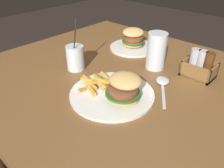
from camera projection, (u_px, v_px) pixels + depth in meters
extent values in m
cube|color=brown|center=(129.00, 81.00, 0.86)|extent=(1.21, 1.01, 0.03)
cylinder|color=brown|center=(107.00, 74.00, 1.63)|extent=(0.09, 0.09, 0.67)
cylinder|color=white|center=(112.00, 94.00, 0.74)|extent=(0.29, 0.29, 0.01)
ellipsoid|color=tan|center=(123.00, 97.00, 0.70)|extent=(0.12, 0.11, 0.02)
cylinder|color=#2D6628|center=(123.00, 93.00, 0.69)|extent=(0.13, 0.13, 0.01)
cylinder|color=red|center=(123.00, 91.00, 0.69)|extent=(0.11, 0.11, 0.01)
cylinder|color=brown|center=(123.00, 88.00, 0.68)|extent=(0.12, 0.12, 0.01)
ellipsoid|color=tan|center=(125.00, 80.00, 0.68)|extent=(0.12, 0.11, 0.04)
cube|color=gold|center=(99.00, 78.00, 0.81)|extent=(0.07, 0.02, 0.01)
cube|color=gold|center=(91.00, 81.00, 0.77)|extent=(0.08, 0.04, 0.02)
cube|color=gold|center=(101.00, 81.00, 0.76)|extent=(0.03, 0.08, 0.02)
cube|color=gold|center=(107.00, 78.00, 0.81)|extent=(0.07, 0.02, 0.02)
cube|color=gold|center=(103.00, 80.00, 0.76)|extent=(0.07, 0.02, 0.01)
cube|color=gold|center=(108.00, 81.00, 0.77)|extent=(0.04, 0.08, 0.02)
cube|color=gold|center=(108.00, 89.00, 0.75)|extent=(0.06, 0.05, 0.01)
cube|color=gold|center=(97.00, 77.00, 0.79)|extent=(0.07, 0.05, 0.03)
cube|color=gold|center=(113.00, 85.00, 0.77)|extent=(0.02, 0.09, 0.02)
cube|color=gold|center=(112.00, 80.00, 0.80)|extent=(0.06, 0.02, 0.02)
cube|color=gold|center=(89.00, 82.00, 0.77)|extent=(0.08, 0.02, 0.02)
cube|color=gold|center=(95.00, 80.00, 0.78)|extent=(0.07, 0.04, 0.02)
cube|color=gold|center=(109.00, 80.00, 0.79)|extent=(0.03, 0.07, 0.02)
cube|color=gold|center=(90.00, 88.00, 0.75)|extent=(0.08, 0.04, 0.01)
cube|color=gold|center=(85.00, 89.00, 0.75)|extent=(0.01, 0.06, 0.02)
cube|color=gold|center=(101.00, 83.00, 0.77)|extent=(0.08, 0.04, 0.02)
cylinder|color=silver|center=(156.00, 51.00, 0.88)|extent=(0.08, 0.08, 0.15)
cylinder|color=#C67F23|center=(156.00, 54.00, 0.89)|extent=(0.07, 0.07, 0.12)
cylinder|color=silver|center=(75.00, 58.00, 0.88)|extent=(0.07, 0.07, 0.10)
cylinder|color=#EFA819|center=(76.00, 60.00, 0.89)|extent=(0.06, 0.06, 0.08)
cylinder|color=black|center=(74.00, 46.00, 0.84)|extent=(0.02, 0.03, 0.22)
ellipsoid|color=silver|center=(163.00, 80.00, 0.81)|extent=(0.07, 0.08, 0.02)
cube|color=silver|center=(163.00, 96.00, 0.74)|extent=(0.08, 0.12, 0.00)
cylinder|color=white|center=(133.00, 47.00, 1.09)|extent=(0.23, 0.23, 0.01)
ellipsoid|color=tan|center=(133.00, 44.00, 1.08)|extent=(0.13, 0.13, 0.03)
cylinder|color=#2D6628|center=(133.00, 41.00, 1.08)|extent=(0.15, 0.15, 0.01)
cylinder|color=red|center=(133.00, 40.00, 1.07)|extent=(0.13, 0.13, 0.01)
cylinder|color=brown|center=(133.00, 38.00, 1.07)|extent=(0.14, 0.14, 0.01)
ellipsoid|color=tan|center=(133.00, 32.00, 1.07)|extent=(0.14, 0.14, 0.05)
cube|color=brown|center=(197.00, 75.00, 0.86)|extent=(0.12, 0.09, 0.01)
cube|color=brown|center=(186.00, 65.00, 0.87)|extent=(0.01, 0.09, 0.06)
cube|color=brown|center=(213.00, 74.00, 0.81)|extent=(0.01, 0.09, 0.06)
cube|color=brown|center=(194.00, 73.00, 0.82)|extent=(0.12, 0.01, 0.06)
cube|color=brown|center=(203.00, 66.00, 0.87)|extent=(0.12, 0.01, 0.06)
cylinder|color=#B2B2B7|center=(194.00, 60.00, 0.85)|extent=(0.04, 0.04, 0.09)
cylinder|color=#B2B2B7|center=(201.00, 62.00, 0.83)|extent=(0.04, 0.04, 0.09)
cylinder|color=#512D14|center=(208.00, 65.00, 0.82)|extent=(0.04, 0.04, 0.09)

